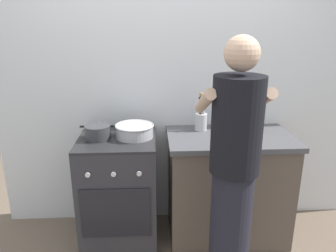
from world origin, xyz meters
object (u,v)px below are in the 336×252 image
object	(u,v)px
pot	(98,132)
person	(233,176)
utensil_crock	(201,119)
mixing_bowl	(135,130)
oil_bottle	(257,123)
stove_range	(119,189)

from	to	relation	value
pot	person	distance (m)	1.10
utensil_crock	person	distance (m)	0.80
pot	mixing_bowl	bearing A→B (deg)	5.89
pot	oil_bottle	xyz separation A→B (m)	(1.25, 0.04, 0.04)
stove_range	person	world-z (taller)	person
utensil_crock	person	bearing A→B (deg)	-83.87
mixing_bowl	person	size ratio (longest dim) A/B	0.18
pot	mixing_bowl	world-z (taller)	pot
mixing_bowl	oil_bottle	bearing A→B (deg)	0.59
pot	person	xyz separation A→B (m)	(0.91, -0.61, -0.09)
stove_range	person	size ratio (longest dim) A/B	0.53
pot	utensil_crock	xyz separation A→B (m)	(0.82, 0.17, 0.04)
stove_range	oil_bottle	size ratio (longest dim) A/B	3.90
oil_bottle	mixing_bowl	bearing A→B (deg)	-179.41
oil_bottle	person	bearing A→B (deg)	-117.68
oil_bottle	person	size ratio (longest dim) A/B	0.14
mixing_bowl	utensil_crock	world-z (taller)	utensil_crock
utensil_crock	person	size ratio (longest dim) A/B	0.19
pot	person	size ratio (longest dim) A/B	0.16
person	utensil_crock	bearing A→B (deg)	96.13
mixing_bowl	person	bearing A→B (deg)	-45.39
stove_range	utensil_crock	distance (m)	0.89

